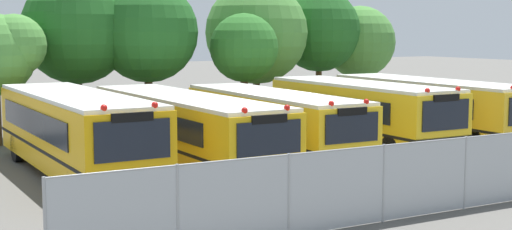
# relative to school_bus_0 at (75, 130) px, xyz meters

# --- Properties ---
(ground_plane) EXTENTS (160.00, 160.00, 0.00)m
(ground_plane) POSITION_rel_school_bus_0_xyz_m (7.44, -0.08, -1.46)
(ground_plane) COLOR #595651
(school_bus_0) EXTENTS (2.76, 10.77, 2.78)m
(school_bus_0) POSITION_rel_school_bus_0_xyz_m (0.00, 0.00, 0.00)
(school_bus_0) COLOR #EAA80C
(school_bus_0) RESTS_ON ground_plane
(school_bus_1) EXTENTS (2.83, 11.64, 2.57)m
(school_bus_1) POSITION_rel_school_bus_0_xyz_m (3.71, -0.09, -0.11)
(school_bus_1) COLOR yellow
(school_bus_1) RESTS_ON ground_plane
(school_bus_2) EXTENTS (2.59, 10.29, 2.51)m
(school_bus_2) POSITION_rel_school_bus_0_xyz_m (7.35, 0.09, -0.14)
(school_bus_2) COLOR yellow
(school_bus_2) RESTS_ON ground_plane
(school_bus_3) EXTENTS (2.59, 9.63, 2.74)m
(school_bus_3) POSITION_rel_school_bus_0_xyz_m (11.29, -0.07, -0.02)
(school_bus_3) COLOR yellow
(school_bus_3) RESTS_ON ground_plane
(school_bus_4) EXTENTS (2.59, 10.54, 2.71)m
(school_bus_4) POSITION_rel_school_bus_0_xyz_m (15.08, 0.13, -0.04)
(school_bus_4) COLOR yellow
(school_bus_4) RESTS_ON ground_plane
(tree_1) EXTENTS (3.72, 3.33, 5.35)m
(tree_1) POSITION_rel_school_bus_0_xyz_m (-0.96, 7.55, 2.32)
(tree_1) COLOR #4C3823
(tree_1) RESTS_ON ground_plane
(tree_2) EXTENTS (4.92, 4.92, 7.16)m
(tree_2) POSITION_rel_school_bus_0_xyz_m (2.53, 9.39, 3.31)
(tree_2) COLOR #4C3823
(tree_2) RESTS_ON ground_plane
(tree_3) EXTENTS (4.62, 4.62, 6.90)m
(tree_3) POSITION_rel_school_bus_0_xyz_m (5.75, 8.37, 3.14)
(tree_3) COLOR #4C3823
(tree_3) RESTS_ON ground_plane
(tree_4) EXTENTS (3.22, 3.22, 5.47)m
(tree_4) POSITION_rel_school_bus_0_xyz_m (9.76, 7.08, 2.34)
(tree_4) COLOR #4C3823
(tree_4) RESTS_ON ground_plane
(tree_5) EXTENTS (5.19, 5.19, 7.14)m
(tree_5) POSITION_rel_school_bus_0_xyz_m (11.67, 9.15, 3.11)
(tree_5) COLOR #4C3823
(tree_5) RESTS_ON ground_plane
(tree_6) EXTENTS (4.41, 4.41, 6.87)m
(tree_6) POSITION_rel_school_bus_0_xyz_m (15.87, 9.56, 3.18)
(tree_6) COLOR #4C3823
(tree_6) RESTS_ON ground_plane
(tree_7) EXTENTS (3.99, 3.99, 6.03)m
(tree_7) POSITION_rel_school_bus_0_xyz_m (18.35, 9.52, 2.51)
(tree_7) COLOR #4C3823
(tree_7) RESTS_ON ground_plane
(chainlink_fence) EXTENTS (21.57, 0.07, 1.91)m
(chainlink_fence) POSITION_rel_school_bus_0_xyz_m (7.70, -9.29, -0.47)
(chainlink_fence) COLOR #9EA0A3
(chainlink_fence) RESTS_ON ground_plane
(traffic_cone) EXTENTS (0.36, 0.36, 0.47)m
(traffic_cone) POSITION_rel_school_bus_0_xyz_m (7.91, -8.37, -1.23)
(traffic_cone) COLOR #EA5914
(traffic_cone) RESTS_ON ground_plane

